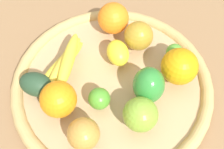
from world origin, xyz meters
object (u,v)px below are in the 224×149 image
Objects in this scene: lime_0 at (99,99)px; avocado at (36,84)px; orange_0 at (113,18)px; bell_pepper at (149,84)px; lime_1 at (174,52)px; orange_1 at (179,66)px; apple_2 at (83,134)px; apple_0 at (140,114)px; orange_2 at (58,99)px; lemon_0 at (118,53)px; banana_bunch at (65,62)px; apple_1 at (139,36)px.

lime_0 is 0.61× the size of avocado.
orange_0 is 1.02× the size of avocado.
bell_pepper is 2.10× the size of lime_1.
lime_0 is at bearing -129.71° from orange_1.
avocado is at bearing -144.92° from orange_1.
apple_2 is 0.09m from lime_0.
apple_0 is at bearing 1.33° from lime_0.
orange_1 is (0.11, 0.23, 0.01)m from apple_2.
orange_0 is 0.26m from orange_2.
lime_1 is at bearing 56.36° from orange_2.
orange_2 reaches higher than lime_1.
orange_0 is 0.21m from bell_pepper.
orange_0 is 0.17m from lime_1.
lemon_0 is (-0.04, 0.21, -0.01)m from apple_2.
lime_0 is 0.19m from orange_1.
avocado is 0.33m from lime_1.
lime_0 is 0.22m from lime_1.
lime_1 is at bearing 36.15° from banana_bunch.
apple_0 is at bearing -89.99° from lime_1.
lemon_0 is 0.83× the size of orange_1.
avocado is (-0.23, -0.04, -0.01)m from apple_0.
orange_2 is 0.94× the size of orange_1.
lemon_0 is 0.89× the size of avocado.
orange_1 is (0.12, 0.15, 0.02)m from lime_0.
lemon_0 is at bearing 54.49° from avocado.
apple_0 is 1.01× the size of apple_1.
apple_2 is 0.28m from apple_1.
apple_0 is 0.45× the size of banana_bunch.
orange_1 is (0.04, 0.07, -0.00)m from bell_pepper.
orange_2 is (0.07, -0.01, 0.01)m from avocado.
avocado is at bearing -134.90° from lime_1.
lime_1 is at bearing 90.01° from apple_0.
orange_0 is at bearing -159.49° from bell_pepper.
lemon_0 is 0.15m from orange_1.
apple_2 is at bearing -24.36° from orange_2.
orange_1 is (0.12, -0.04, 0.01)m from apple_1.
bell_pepper reaches higher than apple_0.
apple_2 is 0.91× the size of apple_1.
orange_2 is 1.93× the size of lime_1.
bell_pepper is at bearing 8.64° from banana_bunch.
apple_1 is at bearing 116.31° from apple_0.
avocado is 0.07m from orange_2.
orange_0 is 1.02× the size of orange_2.
orange_2 is (-0.15, -0.12, -0.00)m from bell_pepper.
orange_0 is 1.11× the size of apple_1.
lime_0 is (-0.01, 0.09, -0.01)m from apple_2.
orange_2 reaches higher than apple_1.
orange_1 is at bearing 79.29° from apple_0.
banana_bunch is at bearing -138.55° from lemon_0.
apple_0 is 0.93× the size of orange_2.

